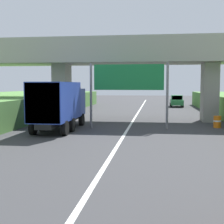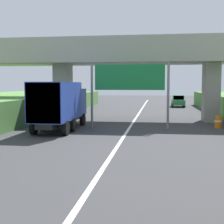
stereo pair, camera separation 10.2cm
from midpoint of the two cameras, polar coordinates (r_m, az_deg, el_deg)
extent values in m
cube|color=white|center=(22.83, 2.61, -3.27)|extent=(0.20, 91.58, 0.01)
cube|color=#9E998E|center=(29.13, 3.82, 9.76)|extent=(40.00, 4.80, 1.10)
cube|color=#9E998E|center=(27.04, 3.50, 12.48)|extent=(40.00, 0.36, 1.10)
cube|color=#9E998E|center=(31.44, 4.12, 11.41)|extent=(40.00, 0.36, 1.10)
cube|color=gray|center=(30.26, -9.08, 3.59)|extent=(1.30, 2.20, 5.17)
cube|color=gray|center=(29.34, 17.05, 3.39)|extent=(1.30, 2.20, 5.17)
cylinder|color=slate|center=(24.09, -3.91, 2.95)|extent=(0.18, 0.18, 4.87)
cylinder|color=slate|center=(23.60, 9.79, 2.85)|extent=(0.18, 0.18, 4.87)
cube|color=#167238|center=(23.67, 2.88, 6.27)|extent=(5.20, 0.12, 1.90)
cube|color=white|center=(23.65, 2.88, 6.28)|extent=(4.89, 0.01, 1.67)
cube|color=black|center=(23.22, -9.41, -1.56)|extent=(1.10, 7.30, 0.36)
cube|color=#233D9E|center=(25.61, -7.73, 1.82)|extent=(2.10, 2.10, 2.10)
cube|color=#2D3842|center=(26.58, -7.15, 2.59)|extent=(1.89, 0.06, 0.90)
cube|color=#233D9E|center=(22.11, -10.27, 1.95)|extent=(2.30, 5.20, 2.60)
cube|color=navy|center=(19.67, -12.59, 1.55)|extent=(2.21, 0.04, 2.50)
cylinder|color=black|center=(26.00, -9.76, -1.28)|extent=(0.30, 0.96, 0.96)
cylinder|color=black|center=(25.48, -5.59, -1.35)|extent=(0.30, 0.96, 0.96)
cylinder|color=black|center=(21.28, -14.14, -2.72)|extent=(0.30, 0.96, 0.96)
cylinder|color=black|center=(20.58, -8.59, -2.88)|extent=(0.30, 0.96, 0.96)
cylinder|color=black|center=(22.85, -12.56, -2.17)|extent=(0.30, 0.96, 0.96)
cylinder|color=black|center=(22.20, -7.36, -2.30)|extent=(0.30, 0.96, 0.96)
cube|color=#236B38|center=(47.71, 11.47, 1.76)|extent=(1.76, 4.10, 0.76)
cube|color=#236B38|center=(47.53, 11.49, 2.59)|extent=(1.56, 1.90, 0.64)
cube|color=#2D3842|center=(46.61, 11.57, 2.54)|extent=(1.44, 0.06, 0.54)
cylinder|color=black|center=(48.95, 10.41, 1.41)|extent=(0.22, 0.64, 0.64)
cylinder|color=black|center=(49.06, 12.32, 1.38)|extent=(0.22, 0.64, 0.64)
cylinder|color=black|center=(46.42, 10.55, 1.22)|extent=(0.22, 0.64, 0.64)
cylinder|color=black|center=(46.53, 12.57, 1.19)|extent=(0.22, 0.64, 0.64)
cylinder|color=orange|center=(25.34, 18.29, -1.69)|extent=(0.56, 0.56, 0.90)
cylinder|color=white|center=(25.33, 18.29, -1.52)|extent=(0.57, 0.57, 0.12)
camera|label=1|loc=(0.05, -90.20, -0.02)|focal=50.84mm
camera|label=2|loc=(0.05, 89.80, 0.02)|focal=50.84mm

